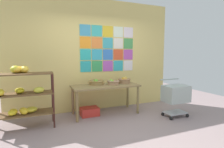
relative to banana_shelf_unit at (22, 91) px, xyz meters
name	(u,v)px	position (x,y,z in m)	size (l,w,h in m)	color
ground	(122,134)	(1.72, -0.96, -0.76)	(9.26, 9.26, 0.00)	gray
back_wall_with_art	(96,55)	(1.73, 0.70, 0.71)	(4.44, 0.07, 2.92)	#E2C86F
banana_shelf_unit	(22,91)	(0.00, 0.00, 0.00)	(1.09, 0.48, 1.27)	#3F1D17
display_table	(105,88)	(1.83, 0.21, -0.11)	(1.65, 0.67, 0.73)	olive
fruit_basket_back_right	(124,80)	(2.40, 0.32, 0.04)	(0.33, 0.33, 0.16)	#98714C
fruit_basket_centre	(113,82)	(2.04, 0.22, 0.03)	(0.31, 0.31, 0.13)	#A87E5B
fruit_basket_back_left	(96,82)	(1.63, 0.35, 0.03)	(0.38, 0.38, 0.15)	olive
produce_crate_under_table	(90,111)	(1.42, 0.24, -0.66)	(0.43, 0.31, 0.19)	red
shopping_cart	(176,95)	(3.30, -0.61, -0.23)	(0.58, 0.44, 0.89)	black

